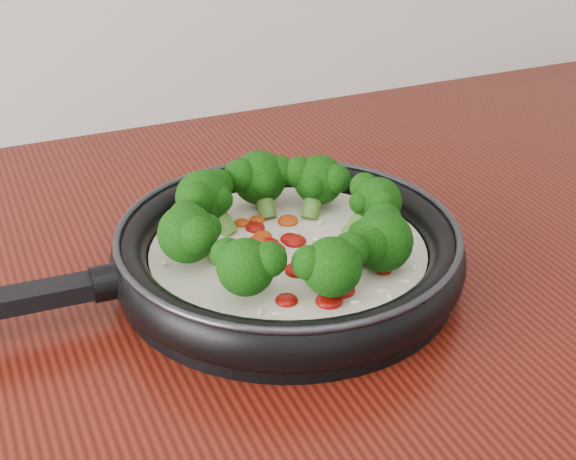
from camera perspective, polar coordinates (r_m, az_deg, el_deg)
name	(u,v)px	position (r m, az deg, el deg)	size (l,w,h in m)	color
skillet	(284,248)	(0.74, -0.24, -1.21)	(0.48, 0.31, 0.09)	black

